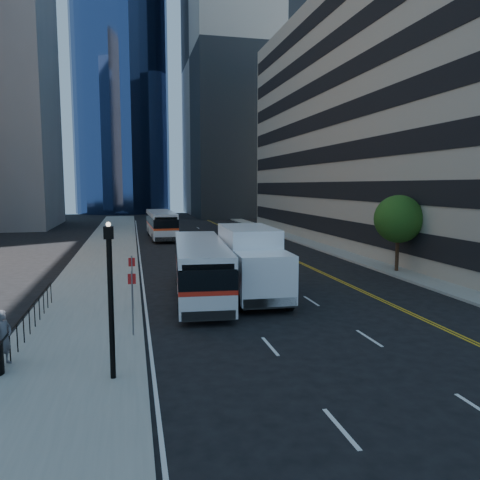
{
  "coord_description": "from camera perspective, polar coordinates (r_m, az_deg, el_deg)",
  "views": [
    {
      "loc": [
        -8.32,
        -19.94,
        5.9
      ],
      "look_at": [
        -2.4,
        5.69,
        2.8
      ],
      "focal_mm": 35.0,
      "sensor_mm": 36.0,
      "label": 1
    }
  ],
  "objects": [
    {
      "name": "sidewalk_west",
      "position": [
        45.37,
        -15.66,
        -0.91
      ],
      "size": [
        5.0,
        90.0,
        0.15
      ],
      "primitive_type": "cube",
      "color": "gray",
      "rests_on": "ground"
    },
    {
      "name": "glass_tower",
      "position": [
        110.36,
        -14.57,
        24.51
      ],
      "size": [
        20.0,
        20.0,
        80.0
      ],
      "primitive_type": "cylinder",
      "color": "navy",
      "rests_on": "ground"
    },
    {
      "name": "parking_garage",
      "position": [
        54.75,
        25.3,
        13.01
      ],
      "size": [
        30.0,
        50.0,
        25.0
      ],
      "primitive_type": "cube",
      "color": "#9E9384",
      "rests_on": "ground"
    },
    {
      "name": "bus_front",
      "position": [
        24.85,
        -4.86,
        -3.27
      ],
      "size": [
        3.41,
        11.52,
        2.93
      ],
      "rotation": [
        0.0,
        0.0,
        -0.08
      ],
      "color": "silver",
      "rests_on": "ground"
    },
    {
      "name": "ground",
      "position": [
        22.4,
        9.4,
        -8.64
      ],
      "size": [
        160.0,
        160.0,
        0.0
      ],
      "primitive_type": "plane",
      "color": "black",
      "rests_on": "ground"
    },
    {
      "name": "box_truck",
      "position": [
        24.71,
        1.49,
        -2.57
      ],
      "size": [
        2.92,
        7.67,
        3.62
      ],
      "rotation": [
        0.0,
        0.0,
        -0.04
      ],
      "color": "white",
      "rests_on": "ground"
    },
    {
      "name": "office_tower_north",
      "position": [
        98.63,
        3.07,
        20.85
      ],
      "size": [
        30.0,
        28.0,
        60.0
      ],
      "primitive_type": "cube",
      "color": "gray",
      "rests_on": "ground"
    },
    {
      "name": "lamp_post",
      "position": [
        14.31,
        -15.5,
        -6.34
      ],
      "size": [
        0.28,
        0.28,
        4.56
      ],
      "color": "black",
      "rests_on": "sidewalk_west"
    },
    {
      "name": "pedestrian",
      "position": [
        17.03,
        -26.86,
        -10.56
      ],
      "size": [
        0.64,
        0.77,
        1.8
      ],
      "primitive_type": "imported",
      "rotation": [
        0.0,
        0.0,
        1.19
      ],
      "color": "#5A5961",
      "rests_on": "sidewalk_west"
    },
    {
      "name": "sidewalk_east",
      "position": [
        48.51,
        8.0,
        -0.25
      ],
      "size": [
        2.0,
        90.0,
        0.15
      ],
      "primitive_type": "cube",
      "color": "gray",
      "rests_on": "ground"
    },
    {
      "name": "street_tree",
      "position": [
        32.95,
        18.75,
        2.43
      ],
      "size": [
        3.2,
        3.2,
        5.1
      ],
      "color": "#332114",
      "rests_on": "sidewalk_east"
    },
    {
      "name": "bus_rear",
      "position": [
        52.75,
        -9.59,
        1.98
      ],
      "size": [
        2.85,
        11.63,
        2.98
      ],
      "rotation": [
        0.0,
        0.0,
        0.03
      ],
      "color": "silver",
      "rests_on": "ground"
    }
  ]
}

